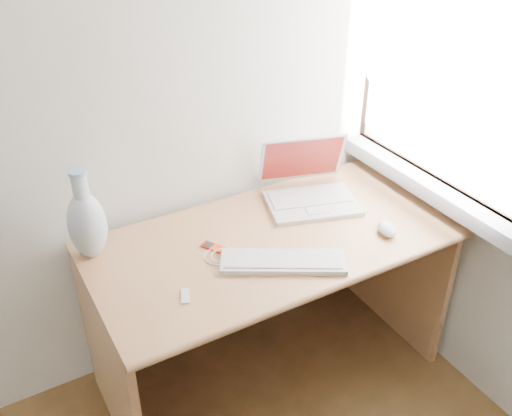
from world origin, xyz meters
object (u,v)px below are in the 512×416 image
laptop (306,188)px  vase (87,223)px  external_keyboard (283,261)px  desk (260,269)px

laptop → vase: 0.87m
laptop → external_keyboard: bearing=-117.0°
desk → external_keyboard: external_keyboard is taller
laptop → external_keyboard: 0.44m
external_keyboard → desk: bearing=109.0°
external_keyboard → vase: 0.68m
laptop → vase: (-0.86, 0.06, 0.08)m
desk → vase: (-0.60, 0.14, 0.34)m
desk → laptop: size_ratio=3.26×
vase → external_keyboard: bearing=-34.0°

